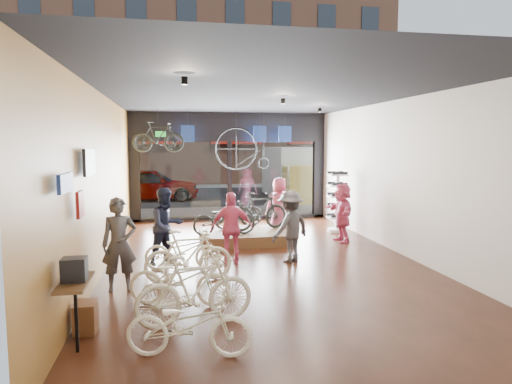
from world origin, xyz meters
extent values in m
cube|color=black|center=(0.00, 0.00, -0.02)|extent=(7.00, 12.00, 0.04)
cube|color=black|center=(0.00, 0.00, 3.82)|extent=(7.00, 12.00, 0.04)
cube|color=#B37632|center=(-3.52, 0.00, 1.90)|extent=(0.04, 12.00, 3.80)
cube|color=beige|center=(3.52, 0.00, 1.90)|extent=(0.04, 12.00, 3.80)
cube|color=beige|center=(0.00, -6.02, 1.90)|extent=(7.00, 0.04, 3.80)
cube|color=#198C26|center=(-2.40, 5.88, 3.05)|extent=(0.35, 0.06, 0.18)
cube|color=black|center=(0.00, 15.00, -0.01)|extent=(30.00, 18.00, 0.02)
cube|color=slate|center=(0.00, 7.20, 0.06)|extent=(30.00, 2.40, 0.12)
cube|color=slate|center=(0.00, 19.00, 0.06)|extent=(30.00, 2.00, 0.12)
cube|color=brown|center=(0.00, 21.50, 7.00)|extent=(26.00, 5.00, 14.00)
imported|color=gray|center=(-3.11, 12.00, 0.78)|extent=(4.59, 1.85, 1.56)
imported|color=white|center=(-1.84, -4.64, 0.42)|extent=(1.69, 0.88, 0.85)
imported|color=white|center=(-1.71, -3.61, 0.54)|extent=(1.86, 0.82, 1.08)
imported|color=white|center=(-1.93, -2.73, 0.46)|extent=(1.83, 1.06, 0.91)
imported|color=white|center=(-1.73, -1.40, 0.52)|extent=(1.77, 0.67, 1.04)
imported|color=white|center=(-1.83, -0.53, 0.43)|extent=(1.70, 0.80, 0.86)
cube|color=#4D361D|center=(-0.09, 2.05, 0.15)|extent=(2.40, 1.80, 0.30)
imported|color=black|center=(-0.69, 1.62, 0.74)|extent=(1.71, 0.71, 0.88)
imported|color=black|center=(0.36, 2.16, 0.84)|extent=(1.85, 1.06, 1.07)
imported|color=black|center=(-0.15, 2.67, 0.73)|extent=(1.73, 1.23, 0.86)
imported|color=#3F3F44|center=(-3.00, -1.72, 0.87)|extent=(0.68, 0.49, 1.74)
imported|color=#161C33|center=(-2.17, 0.04, 0.87)|extent=(1.07, 1.02, 1.73)
imported|color=#CC4C72|center=(-0.72, -0.17, 0.82)|extent=(0.97, 0.43, 1.63)
imported|color=#3F3F44|center=(0.63, -0.28, 0.82)|extent=(1.22, 1.08, 1.64)
imported|color=#CC4C72|center=(1.14, 2.98, 0.86)|extent=(0.87, 0.60, 1.72)
imported|color=#CC4C72|center=(2.59, 1.61, 0.82)|extent=(0.52, 1.53, 1.64)
imported|color=black|center=(-2.43, 4.20, 2.93)|extent=(1.62, 0.64, 0.95)
cube|color=#1E3F99|center=(-1.50, 5.20, 3.05)|extent=(0.45, 0.03, 0.55)
cube|color=#1E3F99|center=(0.96, 5.20, 3.05)|extent=(0.45, 0.03, 0.55)
cube|color=#1E3F99|center=(1.84, 5.20, 3.05)|extent=(0.45, 0.03, 0.55)
camera|label=1|loc=(-2.00, -10.27, 2.70)|focal=32.00mm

